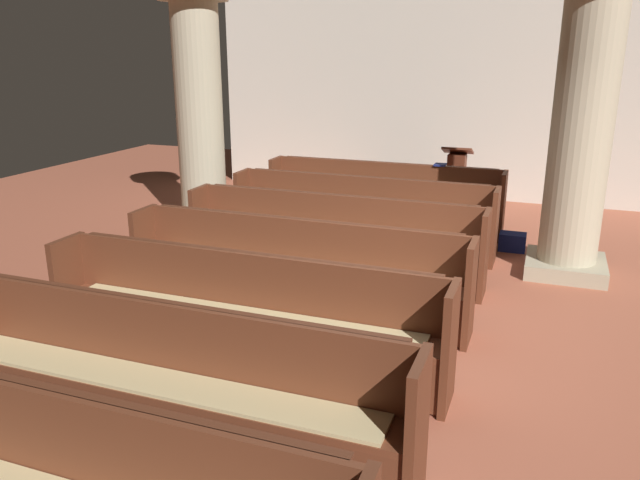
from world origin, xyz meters
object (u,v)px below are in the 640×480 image
at_px(pew_row_2, 332,236).
at_px(pew_row_3, 294,267).
at_px(pillar_aisle_side, 583,119).
at_px(pillar_far_side, 199,104).
at_px(kneeler_box_navy, 512,242).
at_px(pew_row_5, 160,376).
at_px(pew_row_4, 240,311).
at_px(hymn_book, 440,165).
at_px(pew_row_0, 383,194).
at_px(pew_row_1, 361,212).
at_px(lectern, 455,184).

xyz_separation_m(pew_row_2, pew_row_3, (0.00, -1.15, 0.00)).
height_order(pillar_aisle_side, pillar_far_side, same).
bearing_deg(kneeler_box_navy, pew_row_5, -110.14).
xyz_separation_m(pew_row_4, hymn_book, (0.79, 4.78, 0.46)).
height_order(pew_row_0, hymn_book, hymn_book).
relative_size(pew_row_0, pew_row_1, 1.00).
bearing_deg(pew_row_5, pew_row_0, 90.00).
xyz_separation_m(pew_row_2, pew_row_5, (0.00, -3.45, 0.00)).
relative_size(pew_row_2, kneeler_box_navy, 10.24).
bearing_deg(kneeler_box_navy, pew_row_3, -123.15).
relative_size(pew_row_0, pillar_aisle_side, 1.00).
xyz_separation_m(pew_row_1, lectern, (0.87, 2.51, -0.06)).
bearing_deg(pew_row_5, pew_row_2, 90.00).
height_order(pew_row_0, pew_row_2, same).
bearing_deg(hymn_book, pillar_aisle_side, -37.80).
bearing_deg(lectern, pillar_aisle_side, -56.25).
xyz_separation_m(pew_row_0, pew_row_5, (0.00, -5.75, 0.00)).
relative_size(pew_row_2, pew_row_3, 1.00).
xyz_separation_m(pew_row_2, kneeler_box_navy, (1.92, 1.79, -0.39)).
bearing_deg(pew_row_0, pew_row_5, -90.00).
xyz_separation_m(pew_row_1, pew_row_5, (0.00, -4.60, 0.00)).
bearing_deg(hymn_book, pew_row_0, -166.63).
xyz_separation_m(pew_row_4, kneeler_box_navy, (1.92, 4.09, -0.39)).
relative_size(pew_row_3, lectern, 3.24).
distance_m(pew_row_2, pillar_aisle_side, 3.10).
relative_size(pew_row_0, hymn_book, 18.26).
height_order(pew_row_1, pillar_far_side, pillar_far_side).
bearing_deg(hymn_book, pew_row_4, -99.40).
bearing_deg(kneeler_box_navy, hymn_book, 148.51).
bearing_deg(pew_row_1, pew_row_3, -90.00).
bearing_deg(pew_row_1, hymn_book, 59.36).
height_order(pew_row_2, pew_row_3, same).
height_order(hymn_book, kneeler_box_navy, hymn_book).
height_order(pillar_aisle_side, kneeler_box_navy, pillar_aisle_side).
height_order(pillar_aisle_side, lectern, pillar_aisle_side).
bearing_deg(pew_row_3, pew_row_0, 90.00).
height_order(pew_row_1, pew_row_4, same).
distance_m(pew_row_4, kneeler_box_navy, 4.54).
bearing_deg(pew_row_3, pew_row_5, -90.00).
xyz_separation_m(pew_row_5, lectern, (0.87, 7.11, -0.06)).
xyz_separation_m(pew_row_3, kneeler_box_navy, (1.92, 2.94, -0.39)).
distance_m(pew_row_3, pew_row_4, 1.15).
distance_m(pew_row_1, kneeler_box_navy, 2.06).
distance_m(pew_row_0, pew_row_5, 5.75).
distance_m(pillar_aisle_side, lectern, 3.37).
bearing_deg(pew_row_3, pillar_aisle_side, 41.06).
bearing_deg(pew_row_4, pew_row_1, 90.00).
bearing_deg(pew_row_5, pew_row_4, 90.00).
height_order(pillar_aisle_side, hymn_book, pillar_aisle_side).
bearing_deg(kneeler_box_navy, pew_row_4, -115.16).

